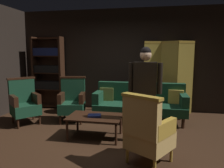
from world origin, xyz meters
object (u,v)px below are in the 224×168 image
armchair_gilt_accent (147,131)px  potted_plant (71,95)px  velvet_couch (140,101)px  armchair_wing_right (72,100)px  coffee_table (95,118)px  armchair_wing_left (24,102)px  book_navy_cloth (94,116)px  folding_screen (168,76)px  bookshelf (49,71)px  standing_figure (145,86)px

armchair_gilt_accent → potted_plant: (-2.09, 2.39, -0.02)m
velvet_couch → armchair_wing_right: armchair_wing_right is taller
potted_plant → armchair_gilt_accent: bearing=-48.9°
coffee_table → armchair_wing_left: 1.87m
armchair_wing_right → book_navy_cloth: (0.79, -0.91, -0.05)m
folding_screen → velvet_couch: size_ratio=0.90×
armchair_wing_right → bookshelf: bearing=136.1°
armchair_gilt_accent → potted_plant: armchair_gilt_accent is taller
armchair_wing_left → folding_screen: bearing=24.5°
armchair_wing_left → standing_figure: bearing=-11.0°
velvet_couch → coffee_table: size_ratio=2.12×
standing_figure → book_navy_cloth: standing_figure is taller
standing_figure → book_navy_cloth: bearing=-179.5°
bookshelf → coffee_table: bookshelf is taller
bookshelf → standing_figure: bearing=-35.0°
armchair_gilt_accent → coffee_table: bearing=141.0°
coffee_table → standing_figure: 1.13m
folding_screen → coffee_table: 2.54m
bookshelf → armchair_gilt_accent: bearing=-43.6°
armchair_gilt_accent → standing_figure: standing_figure is taller
coffee_table → folding_screen: bearing=54.1°
armchair_gilt_accent → standing_figure: (-0.08, 0.79, 0.54)m
coffee_table → armchair_wing_right: armchair_wing_right is taller
velvet_couch → book_navy_cloth: (-0.77, -1.27, -0.02)m
armchair_gilt_accent → book_navy_cloth: bearing=141.8°
potted_plant → folding_screen: bearing=9.2°
coffee_table → armchair_wing_left: armchair_wing_left is taller
standing_figure → potted_plant: standing_figure is taller
armchair_wing_left → book_navy_cloth: bearing=-16.6°
coffee_table → standing_figure: standing_figure is taller
folding_screen → velvet_couch: 1.14m
folding_screen → armchair_wing_right: 2.55m
folding_screen → standing_figure: (-0.53, -2.01, 0.04)m
bookshelf → armchair_wing_left: (0.14, -1.48, -0.58)m
potted_plant → book_navy_cloth: size_ratio=3.41×
bookshelf → potted_plant: size_ratio=2.52×
folding_screen → book_navy_cloth: (-1.45, -2.02, -0.55)m
velvet_couch → book_navy_cloth: bearing=-121.0°
bookshelf → armchair_gilt_accent: size_ratio=1.97×
armchair_wing_right → velvet_couch: bearing=13.0°
armchair_wing_left → coffee_table: bearing=-16.0°
armchair_gilt_accent → potted_plant: size_ratio=1.28×
folding_screen → armchair_wing_right: size_ratio=1.83×
folding_screen → potted_plant: folding_screen is taller
armchair_wing_left → book_navy_cloth: 1.87m
coffee_table → armchair_gilt_accent: bearing=-39.0°
armchair_wing_right → standing_figure: bearing=-27.8°
bookshelf → coffee_table: (1.94, -1.99, -0.70)m
bookshelf → velvet_couch: bearing=-15.3°
armchair_wing_left → armchair_wing_right: (1.00, 0.38, 0.00)m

